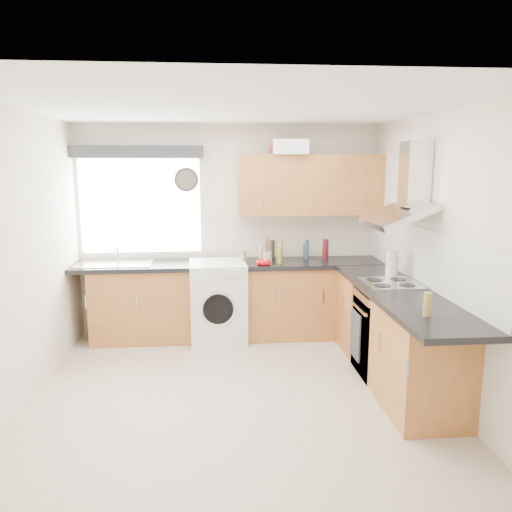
{
  "coord_description": "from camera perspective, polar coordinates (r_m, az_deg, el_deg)",
  "views": [
    {
      "loc": [
        -0.17,
        -4.23,
        2.04
      ],
      "look_at": [
        0.25,
        0.85,
        1.1
      ],
      "focal_mm": 35.0,
      "sensor_mm": 36.0,
      "label": 1
    }
  ],
  "objects": [
    {
      "name": "ground_plane",
      "position": [
        4.7,
        -2.26,
        -15.3
      ],
      "size": [
        3.6,
        3.6,
        0.0
      ],
      "primitive_type": "plane",
      "color": "beige"
    },
    {
      "name": "ceiling",
      "position": [
        4.26,
        -2.51,
        16.63
      ],
      "size": [
        3.6,
        3.6,
        0.02
      ],
      "primitive_type": "cube",
      "color": "white",
      "rests_on": "wall_back"
    },
    {
      "name": "wall_back",
      "position": [
        6.08,
        -3.09,
        2.98
      ],
      "size": [
        3.6,
        0.02,
        2.5
      ],
      "primitive_type": "cube",
      "color": "silver",
      "rests_on": "ground_plane"
    },
    {
      "name": "wall_front",
      "position": [
        2.56,
        -0.68,
        -7.58
      ],
      "size": [
        3.6,
        0.02,
        2.5
      ],
      "primitive_type": "cube",
      "color": "silver",
      "rests_on": "ground_plane"
    },
    {
      "name": "wall_left",
      "position": [
        4.6,
        -25.39,
        -0.47
      ],
      "size": [
        0.02,
        3.6,
        2.5
      ],
      "primitive_type": "cube",
      "color": "silver",
      "rests_on": "ground_plane"
    },
    {
      "name": "wall_right",
      "position": [
        4.73,
        19.95,
        0.2
      ],
      "size": [
        0.02,
        3.6,
        2.5
      ],
      "primitive_type": "cube",
      "color": "silver",
      "rests_on": "ground_plane"
    },
    {
      "name": "window",
      "position": [
        6.1,
        -13.07,
        5.58
      ],
      "size": [
        1.4,
        0.02,
        1.1
      ],
      "primitive_type": "cube",
      "color": "white",
      "rests_on": "wall_back"
    },
    {
      "name": "window_blind",
      "position": [
        5.99,
        -13.45,
        11.52
      ],
      "size": [
        1.5,
        0.18,
        0.14
      ],
      "primitive_type": "cube",
      "color": "#2A2B30",
      "rests_on": "wall_back"
    },
    {
      "name": "splashback",
      "position": [
        5.01,
        18.39,
        0.02
      ],
      "size": [
        0.01,
        3.0,
        0.54
      ],
      "primitive_type": "cube",
      "color": "white",
      "rests_on": "wall_right"
    },
    {
      "name": "base_cab_back",
      "position": [
        5.96,
        -3.9,
        -5.24
      ],
      "size": [
        3.0,
        0.58,
        0.86
      ],
      "primitive_type": "cube",
      "color": "#9A5C2C",
      "rests_on": "ground_plane"
    },
    {
      "name": "base_cab_corner",
      "position": [
        6.18,
        11.16,
        -4.84
      ],
      "size": [
        0.6,
        0.6,
        0.86
      ],
      "primitive_type": "cube",
      "color": "#9A5C2C",
      "rests_on": "ground_plane"
    },
    {
      "name": "base_cab_right",
      "position": [
        4.96,
        15.55,
        -8.9
      ],
      "size": [
        0.58,
        2.1,
        0.86
      ],
      "primitive_type": "cube",
      "color": "#9A5C2C",
      "rests_on": "ground_plane"
    },
    {
      "name": "worktop_back",
      "position": [
        5.85,
        -2.97,
        -0.95
      ],
      "size": [
        3.6,
        0.62,
        0.05
      ],
      "primitive_type": "cube",
      "color": "black",
      "rests_on": "base_cab_back"
    },
    {
      "name": "worktop_right",
      "position": [
        4.69,
        16.33,
        -4.24
      ],
      "size": [
        0.62,
        2.42,
        0.05
      ],
      "primitive_type": "cube",
      "color": "black",
      "rests_on": "base_cab_right"
    },
    {
      "name": "sink",
      "position": [
        5.95,
        -15.89,
        -0.51
      ],
      "size": [
        0.84,
        0.46,
        0.1
      ],
      "primitive_type": null,
      "color": "silver",
      "rests_on": "worktop_back"
    },
    {
      "name": "oven",
      "position": [
        5.09,
        14.85,
        -8.41
      ],
      "size": [
        0.56,
        0.58,
        0.85
      ],
      "primitive_type": "cube",
      "color": "black",
      "rests_on": "ground_plane"
    },
    {
      "name": "hob_plate",
      "position": [
        4.96,
        15.12,
        -3.02
      ],
      "size": [
        0.52,
        0.52,
        0.01
      ],
      "primitive_type": "cube",
      "color": "silver",
      "rests_on": "worktop_right"
    },
    {
      "name": "extractor_hood",
      "position": [
        4.87,
        16.72,
        6.83
      ],
      "size": [
        0.52,
        0.78,
        0.66
      ],
      "primitive_type": null,
      "color": "silver",
      "rests_on": "wall_right"
    },
    {
      "name": "upper_cabinets",
      "position": [
        5.96,
        6.16,
        8.09
      ],
      "size": [
        1.7,
        0.35,
        0.7
      ],
      "primitive_type": "cube",
      "color": "#9A5C2C",
      "rests_on": "wall_back"
    },
    {
      "name": "washing_machine",
      "position": [
        5.85,
        -4.37,
        -5.2
      ],
      "size": [
        0.66,
        0.64,
        0.93
      ],
      "primitive_type": "cube",
      "rotation": [
        0.0,
        0.0,
        0.05
      ],
      "color": "white",
      "rests_on": "ground_plane"
    },
    {
      "name": "wall_clock",
      "position": [
        6.0,
        -7.97,
        8.64
      ],
      "size": [
        0.29,
        0.04,
        0.29
      ],
      "primitive_type": "cylinder",
      "rotation": [
        1.57,
        0.0,
        0.0
      ],
      "color": "#2A2B30",
      "rests_on": "wall_back"
    },
    {
      "name": "casserole",
      "position": [
        5.82,
        4.0,
        12.34
      ],
      "size": [
        0.43,
        0.34,
        0.17
      ],
      "primitive_type": "cube",
      "rotation": [
        0.0,
        0.0,
        -0.13
      ],
      "color": "white",
      "rests_on": "upper_cabinets"
    },
    {
      "name": "storage_box",
      "position": [
        5.86,
        2.77,
        12.0
      ],
      "size": [
        0.25,
        0.23,
        0.1
      ],
      "primitive_type": "cube",
      "rotation": [
        0.0,
        0.0,
        0.27
      ],
      "color": "#AD3041",
      "rests_on": "upper_cabinets"
    },
    {
      "name": "utensil_pot",
      "position": [
        5.71,
        1.31,
        -0.25
      ],
      "size": [
        0.12,
        0.12,
        0.14
      ],
      "primitive_type": "cylinder",
      "rotation": [
        0.0,
        0.0,
        -0.28
      ],
      "color": "#A39D8C",
      "rests_on": "worktop_back"
    },
    {
      "name": "kitchen_roll",
      "position": [
        5.26,
        15.28,
        -0.84
      ],
      "size": [
        0.14,
        0.14,
        0.27
      ],
      "primitive_type": "cylinder",
      "rotation": [
        0.0,
        0.0,
        0.11
      ],
      "color": "white",
      "rests_on": "worktop_right"
    },
    {
      "name": "tomato_cluster",
      "position": [
        5.66,
        0.87,
        -0.72
      ],
      "size": [
        0.16,
        0.16,
        0.07
      ],
      "primitive_type": null,
      "rotation": [
        0.0,
        0.0,
        0.1
      ],
      "color": "#BA090D",
      "rests_on": "worktop_back"
    },
    {
      "name": "jar_0",
      "position": [
        5.74,
        2.66,
        0.01
      ],
      "size": [
        0.07,
        0.07,
        0.18
      ],
      "primitive_type": "cylinder",
      "color": "olive",
      "rests_on": "worktop_back"
    },
    {
      "name": "jar_1",
      "position": [
        6.08,
        5.7,
        0.52
      ],
      "size": [
        0.07,
        0.07,
        0.17
      ],
      "primitive_type": "cylinder",
      "color": "brown",
      "rests_on": "worktop_back"
    },
    {
      "name": "jar_2",
      "position": [
        6.02,
        5.85,
        0.74
      ],
      "size": [
        0.04,
        0.04,
        0.24
      ],
      "primitive_type": "cylinder",
      "color": "navy",
      "rests_on": "worktop_back"
    },
    {
      "name": "jar_3",
      "position": [
        5.78,
        -1.38,
        -0.1
      ],
      "size": [
        0.06,
        0.06,
        0.14
      ],
      "primitive_type": "cylinder",
      "color": "olive",
      "rests_on": "worktop_back"
    },
    {
      "name": "jar_4",
      "position": [
        5.94,
        2.82,
        0.7
      ],
      "size": [
        0.06,
        0.06,
        0.25
      ],
      "primitive_type": "cylinder",
      "color": "#A68539",
      "rests_on": "worktop_back"
    },
    {
      "name": "jar_5",
      "position": [
        6.03,
        7.96,
        0.63
      ],
      "size": [
        0.07,
        0.07,
        0.22
      ],
      "primitive_type": "cylinder",
      "color": "black",
      "rests_on": "worktop_back"
    },
    {
      "name": "jar_6",
      "position": [
        5.97,
        7.92,
        0.7
      ],
      "size": [
        0.07,
        0.07,
        0.26
      ],
      "primitive_type": "cylinder",
      "color": "#4D1013",
      "rests_on": "worktop_back"
    },
    {
      "name": "jar_7",
      "position": [
        5.77,
        0.79,
        -0.25
      ],
      "size": [
        0.04,
        0.04,
        0.12
      ],
      "primitive_type": "cylinder",
      "color": "brown",
      "rests_on": "worktop_back"
    },
    {
      "name": "jar_8",
      "position": [
        5.81,
        0.54,
        0.35
      ],
      "size": [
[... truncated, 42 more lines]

